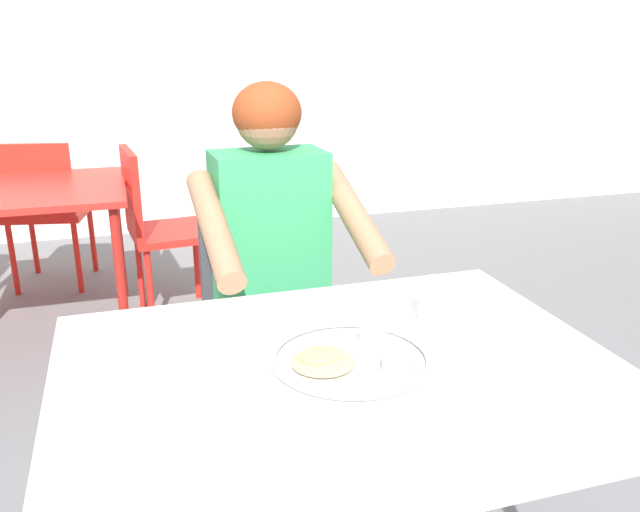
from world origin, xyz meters
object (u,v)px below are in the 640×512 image
(diner_foreground, at_px, (278,257))
(chair_foreground, at_px, (263,310))
(thali_tray, at_px, (351,358))
(table_background_red, at_px, (26,206))
(chair_red_right, at_px, (155,221))
(chair_red_far, at_px, (44,204))
(drinking_cup, at_px, (437,301))
(table_foreground, at_px, (341,400))

(diner_foreground, bearing_deg, chair_foreground, 91.87)
(thali_tray, xyz_separation_m, diner_foreground, (0.02, 0.71, -0.02))
(diner_foreground, height_order, table_background_red, diner_foreground)
(chair_foreground, relative_size, chair_red_right, 0.95)
(chair_red_far, bearing_deg, chair_foreground, -64.72)
(table_background_red, height_order, chair_red_far, chair_red_far)
(diner_foreground, height_order, chair_red_far, diner_foreground)
(thali_tray, height_order, chair_red_right, chair_red_right)
(drinking_cup, height_order, chair_red_far, drinking_cup)
(diner_foreground, bearing_deg, chair_red_far, 113.09)
(chair_red_far, bearing_deg, table_background_red, -90.59)
(thali_tray, bearing_deg, chair_red_right, 97.31)
(chair_red_right, bearing_deg, drinking_cup, -75.26)
(table_background_red, xyz_separation_m, chair_red_right, (0.57, 0.01, -0.13))
(chair_red_far, bearing_deg, thali_tray, -72.86)
(chair_red_far, bearing_deg, table_foreground, -73.34)
(table_foreground, distance_m, diner_foreground, 0.72)
(table_foreground, distance_m, table_background_red, 2.27)
(thali_tray, height_order, drinking_cup, drinking_cup)
(drinking_cup, xyz_separation_m, table_background_red, (-1.10, 1.99, -0.18))
(thali_tray, bearing_deg, table_background_red, 111.86)
(table_foreground, bearing_deg, table_background_red, 111.26)
(chair_foreground, height_order, chair_red_right, chair_red_right)
(table_foreground, bearing_deg, chair_foreground, 87.73)
(table_background_red, bearing_deg, thali_tray, -68.14)
(table_foreground, height_order, chair_red_right, chair_red_right)
(drinking_cup, relative_size, chair_red_right, 0.12)
(drinking_cup, bearing_deg, chair_foreground, 106.83)
(chair_foreground, height_order, table_background_red, chair_foreground)
(thali_tray, height_order, diner_foreground, diner_foreground)
(thali_tray, bearing_deg, drinking_cup, 26.42)
(table_foreground, distance_m, thali_tray, 0.09)
(table_foreground, relative_size, table_background_red, 1.24)
(chair_red_far, bearing_deg, chair_red_right, -46.61)
(chair_foreground, bearing_deg, table_foreground, -92.27)
(diner_foreground, bearing_deg, table_foreground, -93.50)
(thali_tray, distance_m, chair_foreground, 0.96)
(thali_tray, xyz_separation_m, chair_red_right, (-0.27, 2.13, -0.26))
(table_foreground, distance_m, chair_red_far, 2.86)
(table_foreground, height_order, table_background_red, table_foreground)
(table_foreground, height_order, thali_tray, thali_tray)
(diner_foreground, bearing_deg, chair_red_right, 101.68)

